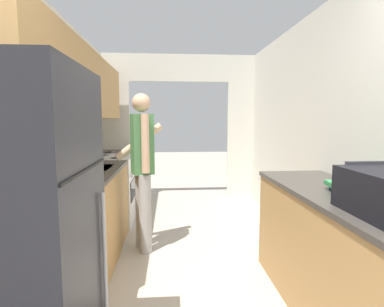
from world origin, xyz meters
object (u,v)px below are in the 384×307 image
object	(u,v)px
refrigerator	(5,248)
range_oven	(110,189)
book_stack	(349,188)
knife	(109,152)
person	(142,167)

from	to	relation	value
refrigerator	range_oven	bearing A→B (deg)	91.42
book_stack	knife	distance (m)	3.41
refrigerator	range_oven	size ratio (longest dim) A/B	1.57
range_oven	knife	size ratio (longest dim) A/B	3.68
range_oven	knife	xyz separation A→B (m)	(-0.10, 0.48, 0.45)
refrigerator	person	distance (m)	1.85
refrigerator	book_stack	xyz separation A→B (m)	(1.96, 0.53, 0.12)
range_oven	person	xyz separation A→B (m)	(0.53, -0.93, 0.44)
refrigerator	knife	world-z (taller)	refrigerator
refrigerator	book_stack	size ratio (longest dim) A/B	5.08
refrigerator	book_stack	bearing A→B (deg)	15.11
person	knife	size ratio (longest dim) A/B	5.89
book_stack	range_oven	bearing A→B (deg)	132.77
refrigerator	range_oven	distance (m)	2.74
book_stack	knife	world-z (taller)	book_stack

